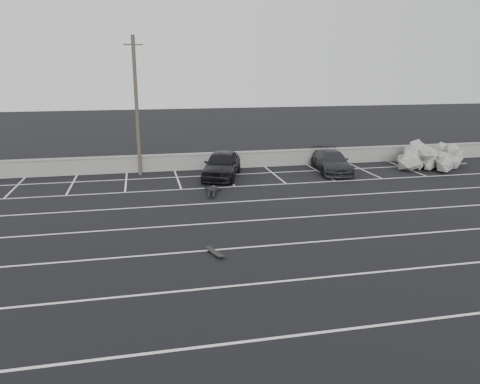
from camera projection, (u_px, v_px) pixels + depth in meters
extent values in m
plane|color=black|center=(257.00, 247.00, 17.43)|extent=(120.00, 120.00, 0.00)
cube|color=gray|center=(205.00, 161.00, 30.52)|extent=(50.00, 0.35, 1.00)
cube|color=gray|center=(205.00, 154.00, 30.38)|extent=(50.00, 0.45, 0.08)
cube|color=silver|center=(315.00, 333.00, 11.76)|extent=(36.00, 0.10, 0.01)
cube|color=silver|center=(280.00, 281.00, 14.59)|extent=(36.00, 0.10, 0.01)
cube|color=silver|center=(257.00, 246.00, 17.43)|extent=(36.00, 0.10, 0.01)
cube|color=silver|center=(240.00, 221.00, 20.26)|extent=(36.00, 0.10, 0.01)
cube|color=silver|center=(227.00, 202.00, 23.09)|extent=(36.00, 0.10, 0.01)
cube|color=silver|center=(217.00, 188.00, 25.92)|extent=(36.00, 0.10, 0.01)
cube|color=silver|center=(210.00, 176.00, 28.76)|extent=(36.00, 0.10, 0.01)
cube|color=silver|center=(16.00, 187.00, 26.06)|extent=(0.10, 5.00, 0.01)
cube|color=silver|center=(72.00, 184.00, 26.67)|extent=(0.10, 5.00, 0.01)
cube|color=silver|center=(126.00, 182.00, 27.28)|extent=(0.10, 5.00, 0.01)
cube|color=silver|center=(178.00, 179.00, 27.88)|extent=(0.10, 5.00, 0.01)
cube|color=silver|center=(227.00, 177.00, 28.49)|extent=(0.10, 5.00, 0.01)
cube|color=silver|center=(274.00, 174.00, 29.09)|extent=(0.10, 5.00, 0.01)
cube|color=silver|center=(320.00, 172.00, 29.70)|extent=(0.10, 5.00, 0.01)
cube|color=silver|center=(363.00, 170.00, 30.31)|extent=(0.10, 5.00, 0.01)
cube|color=silver|center=(405.00, 168.00, 30.91)|extent=(0.10, 5.00, 0.01)
imported|color=black|center=(222.00, 164.00, 28.08)|extent=(3.35, 5.13, 1.62)
imported|color=#232328|center=(332.00, 162.00, 29.59)|extent=(2.48, 4.83, 1.34)
cylinder|color=#4C4238|center=(137.00, 107.00, 27.98)|extent=(0.22, 0.22, 8.27)
cube|color=#4C4238|center=(133.00, 45.00, 27.05)|extent=(1.10, 0.07, 0.07)
cylinder|color=#28272A|center=(321.00, 158.00, 31.73)|extent=(0.76, 0.76, 0.97)
cylinder|color=#28272A|center=(321.00, 151.00, 31.60)|extent=(0.85, 0.85, 0.05)
cube|color=black|center=(215.00, 252.00, 16.64)|extent=(0.52, 0.91, 0.02)
cube|color=#28272A|center=(211.00, 251.00, 16.89)|extent=(0.19, 0.12, 0.05)
cube|color=#28272A|center=(219.00, 256.00, 16.41)|extent=(0.19, 0.12, 0.05)
cylinder|color=black|center=(208.00, 252.00, 16.85)|extent=(0.05, 0.07, 0.06)
cylinder|color=black|center=(214.00, 251.00, 16.96)|extent=(0.05, 0.07, 0.06)
cylinder|color=black|center=(216.00, 257.00, 16.36)|extent=(0.05, 0.07, 0.06)
cylinder|color=black|center=(222.00, 256.00, 16.47)|extent=(0.05, 0.07, 0.06)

